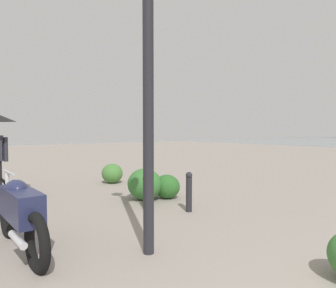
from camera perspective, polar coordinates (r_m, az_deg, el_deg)
The scene contains 7 objects.
lamppost at distance 4.04m, azimuth -3.82°, elevation 20.75°, with size 0.98×0.28×4.33m.
motorcycle at distance 4.53m, azimuth -26.37°, elevation -11.66°, with size 2.17×0.41×1.06m.
bollard_near at distance 5.96m, azimuth 4.01°, elevation -8.91°, with size 0.13×0.13×0.79m.
bollard_mid at distance 6.17m, azimuth -4.25°, elevation -8.97°, with size 0.13×0.13×0.69m.
shrub_round at distance 6.97m, azimuth -4.48°, elevation -7.63°, with size 0.85×0.76×0.72m.
shrub_wide at distance 7.12m, azimuth -0.21°, elevation -8.09°, with size 0.65×0.59×0.56m.
shrub_tall at distance 9.30m, azimuth -10.59°, elevation -5.52°, with size 0.69×0.62×0.59m.
Camera 1 is at (0.10, 2.63, 1.60)m, focal length 32.00 mm.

